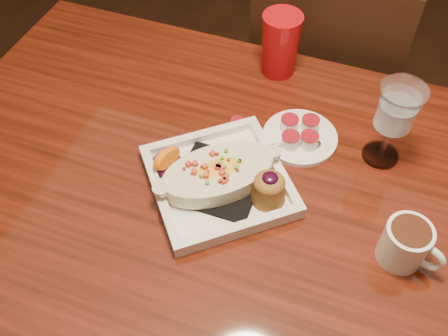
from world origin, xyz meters
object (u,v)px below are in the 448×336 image
(table, at_px, (264,223))
(plate, at_px, (223,178))
(coffee_mug, at_px, (407,243))
(goblet, at_px, (396,112))
(red_tumbler, at_px, (280,45))
(chair_far, at_px, (321,86))
(saucer, at_px, (299,136))

(table, relative_size, plate, 4.12)
(coffee_mug, distance_m, goblet, 0.25)
(coffee_mug, relative_size, red_tumbler, 0.74)
(chair_far, height_order, plate, chair_far)
(chair_far, height_order, coffee_mug, chair_far)
(chair_far, height_order, red_tumbler, chair_far)
(chair_far, xyz_separation_m, plate, (-0.09, -0.64, 0.27))
(table, distance_m, red_tumbler, 0.42)
(goblet, relative_size, red_tumbler, 1.22)
(chair_far, distance_m, plate, 0.70)
(table, distance_m, saucer, 0.20)
(goblet, xyz_separation_m, saucer, (-0.17, -0.02, -0.12))
(chair_far, bearing_deg, table, 90.00)
(red_tumbler, bearing_deg, table, -76.76)
(plate, distance_m, saucer, 0.21)
(plate, height_order, saucer, plate)
(table, height_order, coffee_mug, coffee_mug)
(saucer, distance_m, red_tumbler, 0.24)
(goblet, xyz_separation_m, red_tumbler, (-0.28, 0.19, -0.05))
(goblet, bearing_deg, red_tumbler, 145.90)
(chair_far, relative_size, goblet, 4.96)
(goblet, height_order, red_tumbler, goblet)
(table, height_order, saucer, saucer)
(table, relative_size, chair_far, 1.61)
(table, relative_size, red_tumbler, 9.72)
(chair_far, height_order, goblet, goblet)
(coffee_mug, distance_m, saucer, 0.32)
(chair_far, bearing_deg, saucer, 92.43)
(coffee_mug, bearing_deg, saucer, 156.67)
(saucer, height_order, red_tumbler, red_tumbler)
(goblet, bearing_deg, saucer, -174.91)
(table, bearing_deg, goblet, 43.66)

